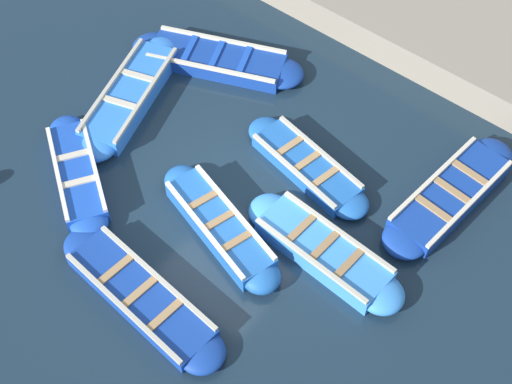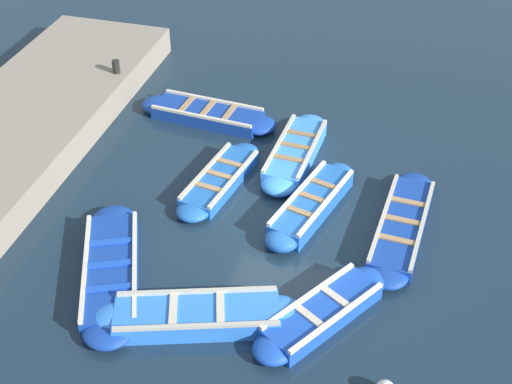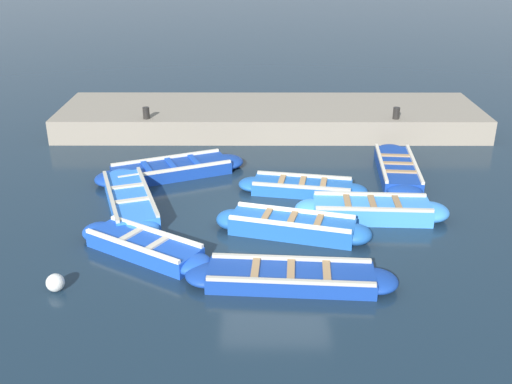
{
  "view_description": "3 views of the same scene",
  "coord_description": "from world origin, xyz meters",
  "px_view_note": "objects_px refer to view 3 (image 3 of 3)",
  "views": [
    {
      "loc": [
        -5.83,
        -5.48,
        11.32
      ],
      "look_at": [
        0.23,
        -0.5,
        0.54
      ],
      "focal_mm": 50.0,
      "sensor_mm": 36.0,
      "label": 1
    },
    {
      "loc": [
        -2.69,
        11.55,
        9.84
      ],
      "look_at": [
        0.55,
        -0.03,
        0.52
      ],
      "focal_mm": 50.0,
      "sensor_mm": 36.0,
      "label": 2
    },
    {
      "loc": [
        -11.93,
        0.42,
        5.98
      ],
      "look_at": [
        0.96,
        0.45,
        0.3
      ],
      "focal_mm": 42.0,
      "sensor_mm": 36.0,
      "label": 3
    }
  ],
  "objects_px": {
    "boat_stern_in": "(292,226)",
    "bollard_mid_north": "(146,113)",
    "buoy_orange_near": "(55,283)",
    "boat_end_of_row": "(172,170)",
    "bollard_north": "(396,113)",
    "boat_alongside": "(144,247)",
    "boat_broadside": "(371,210)",
    "boat_outer_right": "(397,169)",
    "boat_bow_out": "(291,278)",
    "boat_near_quay": "(130,201)",
    "boat_mid_row": "(302,187)"
  },
  "relations": [
    {
      "from": "boat_outer_right",
      "to": "boat_mid_row",
      "type": "bearing_deg",
      "value": 114.26
    },
    {
      "from": "boat_end_of_row",
      "to": "boat_bow_out",
      "type": "bearing_deg",
      "value": -151.53
    },
    {
      "from": "boat_broadside",
      "to": "bollard_mid_north",
      "type": "distance_m",
      "value": 7.95
    },
    {
      "from": "bollard_mid_north",
      "to": "buoy_orange_near",
      "type": "xyz_separation_m",
      "value": [
        -8.23,
        0.29,
        -0.75
      ]
    },
    {
      "from": "boat_stern_in",
      "to": "boat_end_of_row",
      "type": "bearing_deg",
      "value": 41.99
    },
    {
      "from": "boat_outer_right",
      "to": "boat_near_quay",
      "type": "distance_m",
      "value": 6.97
    },
    {
      "from": "boat_end_of_row",
      "to": "buoy_orange_near",
      "type": "height_order",
      "value": "boat_end_of_row"
    },
    {
      "from": "buoy_orange_near",
      "to": "boat_outer_right",
      "type": "bearing_deg",
      "value": -52.9
    },
    {
      "from": "boat_near_quay",
      "to": "bollard_mid_north",
      "type": "bearing_deg",
      "value": 4.51
    },
    {
      "from": "boat_broadside",
      "to": "boat_end_of_row",
      "type": "distance_m",
      "value": 5.46
    },
    {
      "from": "boat_broadside",
      "to": "buoy_orange_near",
      "type": "distance_m",
      "value": 6.86
    },
    {
      "from": "boat_outer_right",
      "to": "boat_bow_out",
      "type": "height_order",
      "value": "boat_outer_right"
    },
    {
      "from": "boat_near_quay",
      "to": "boat_end_of_row",
      "type": "bearing_deg",
      "value": -19.17
    },
    {
      "from": "boat_alongside",
      "to": "boat_stern_in",
      "type": "bearing_deg",
      "value": -74.29
    },
    {
      "from": "boat_alongside",
      "to": "boat_stern_in",
      "type": "distance_m",
      "value": 3.12
    },
    {
      "from": "boat_alongside",
      "to": "boat_mid_row",
      "type": "relative_size",
      "value": 0.95
    },
    {
      "from": "boat_broadside",
      "to": "bollard_north",
      "type": "bearing_deg",
      "value": -16.99
    },
    {
      "from": "bollard_mid_north",
      "to": "boat_bow_out",
      "type": "bearing_deg",
      "value": -153.79
    },
    {
      "from": "boat_mid_row",
      "to": "boat_end_of_row",
      "type": "bearing_deg",
      "value": 71.49
    },
    {
      "from": "boat_alongside",
      "to": "boat_near_quay",
      "type": "bearing_deg",
      "value": 18.11
    },
    {
      "from": "boat_broadside",
      "to": "boat_stern_in",
      "type": "distance_m",
      "value": 1.99
    },
    {
      "from": "boat_broadside",
      "to": "boat_outer_right",
      "type": "distance_m",
      "value": 2.82
    },
    {
      "from": "bollard_mid_north",
      "to": "boat_broadside",
      "type": "bearing_deg",
      "value": -131.78
    },
    {
      "from": "boat_stern_in",
      "to": "bollard_north",
      "type": "relative_size",
      "value": 9.79
    },
    {
      "from": "boat_near_quay",
      "to": "buoy_orange_near",
      "type": "height_order",
      "value": "boat_near_quay"
    },
    {
      "from": "boat_broadside",
      "to": "boat_near_quay",
      "type": "xyz_separation_m",
      "value": [
        0.52,
        5.53,
        -0.01
      ]
    },
    {
      "from": "bollard_mid_north",
      "to": "boat_mid_row",
      "type": "bearing_deg",
      "value": -130.92
    },
    {
      "from": "boat_alongside",
      "to": "boat_near_quay",
      "type": "relative_size",
      "value": 0.79
    },
    {
      "from": "boat_stern_in",
      "to": "bollard_mid_north",
      "type": "distance_m",
      "value": 7.34
    },
    {
      "from": "boat_outer_right",
      "to": "boat_end_of_row",
      "type": "relative_size",
      "value": 0.93
    },
    {
      "from": "boat_end_of_row",
      "to": "bollard_north",
      "type": "height_order",
      "value": "bollard_north"
    },
    {
      "from": "boat_alongside",
      "to": "boat_mid_row",
      "type": "xyz_separation_m",
      "value": [
        3.05,
        -3.37,
        -0.02
      ]
    },
    {
      "from": "boat_bow_out",
      "to": "buoy_orange_near",
      "type": "relative_size",
      "value": 11.91
    },
    {
      "from": "boat_broadside",
      "to": "buoy_orange_near",
      "type": "relative_size",
      "value": 10.51
    },
    {
      "from": "boat_bow_out",
      "to": "buoy_orange_near",
      "type": "bearing_deg",
      "value": 92.76
    },
    {
      "from": "boat_outer_right",
      "to": "boat_bow_out",
      "type": "relative_size",
      "value": 0.96
    },
    {
      "from": "boat_outer_right",
      "to": "bollard_north",
      "type": "bearing_deg",
      "value": -10.07
    },
    {
      "from": "boat_broadside",
      "to": "bollard_mid_north",
      "type": "bearing_deg",
      "value": 48.22
    },
    {
      "from": "boat_bow_out",
      "to": "boat_mid_row",
      "type": "height_order",
      "value": "boat_bow_out"
    },
    {
      "from": "boat_broadside",
      "to": "bollard_mid_north",
      "type": "xyz_separation_m",
      "value": [
        5.27,
        5.9,
        0.72
      ]
    },
    {
      "from": "boat_end_of_row",
      "to": "boat_mid_row",
      "type": "bearing_deg",
      "value": -108.51
    },
    {
      "from": "boat_broadside",
      "to": "buoy_orange_near",
      "type": "bearing_deg",
      "value": 115.51
    },
    {
      "from": "boat_end_of_row",
      "to": "boat_alongside",
      "type": "xyz_separation_m",
      "value": [
        -4.18,
        -0.0,
        0.01
      ]
    },
    {
      "from": "boat_broadside",
      "to": "boat_bow_out",
      "type": "relative_size",
      "value": 0.88
    },
    {
      "from": "boat_broadside",
      "to": "boat_alongside",
      "type": "relative_size",
      "value": 1.12
    },
    {
      "from": "boat_near_quay",
      "to": "boat_stern_in",
      "type": "bearing_deg",
      "value": -109.5
    },
    {
      "from": "boat_near_quay",
      "to": "bollard_mid_north",
      "type": "height_order",
      "value": "bollard_mid_north"
    },
    {
      "from": "bollard_mid_north",
      "to": "boat_outer_right",
      "type": "bearing_deg",
      "value": -110.92
    },
    {
      "from": "boat_mid_row",
      "to": "bollard_mid_north",
      "type": "xyz_separation_m",
      "value": [
        3.86,
        4.45,
        0.77
      ]
    },
    {
      "from": "boat_stern_in",
      "to": "bollard_mid_north",
      "type": "xyz_separation_m",
      "value": [
        6.06,
        4.08,
        0.72
      ]
    }
  ]
}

